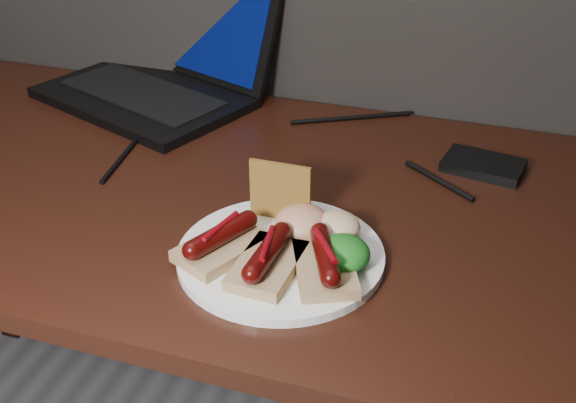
# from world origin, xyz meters

# --- Properties ---
(desk) EXTENTS (1.40, 0.70, 0.75)m
(desk) POSITION_xyz_m (0.00, 1.38, 0.66)
(desk) COLOR black
(desk) RESTS_ON ground
(laptop) EXTENTS (0.47, 0.44, 0.25)m
(laptop) POSITION_xyz_m (-0.13, 1.68, 0.80)
(laptop) COLOR black
(laptop) RESTS_ON desk
(hard_drive) EXTENTS (0.13, 0.10, 0.02)m
(hard_drive) POSITION_xyz_m (0.48, 1.56, 0.76)
(hard_drive) COLOR black
(hard_drive) RESTS_ON desk
(desk_cables) EXTENTS (1.00, 0.40, 0.01)m
(desk_cables) POSITION_xyz_m (-0.01, 1.51, 0.75)
(desk_cables) COLOR black
(desk_cables) RESTS_ON desk
(plate) EXTENTS (0.29, 0.29, 0.01)m
(plate) POSITION_xyz_m (0.26, 1.23, 0.76)
(plate) COLOR white
(plate) RESTS_ON desk
(bread_sausage_left) EXTENTS (0.11, 0.13, 0.04)m
(bread_sausage_left) POSITION_xyz_m (0.19, 1.21, 0.78)
(bread_sausage_left) COLOR tan
(bread_sausage_left) RESTS_ON plate
(bread_sausage_center) EXTENTS (0.08, 0.12, 0.04)m
(bread_sausage_center) POSITION_xyz_m (0.25, 1.19, 0.78)
(bread_sausage_center) COLOR tan
(bread_sausage_center) RESTS_ON plate
(bread_sausage_right) EXTENTS (0.11, 0.13, 0.04)m
(bread_sausage_right) POSITION_xyz_m (0.32, 1.21, 0.78)
(bread_sausage_right) COLOR tan
(bread_sausage_right) RESTS_ON plate
(crispbread) EXTENTS (0.08, 0.01, 0.08)m
(crispbread) POSITION_xyz_m (0.23, 1.31, 0.80)
(crispbread) COLOR #AB792E
(crispbread) RESTS_ON plate
(salad_greens) EXTENTS (0.07, 0.07, 0.04)m
(salad_greens) POSITION_xyz_m (0.34, 1.23, 0.78)
(salad_greens) COLOR #125D16
(salad_greens) RESTS_ON plate
(salsa_mound) EXTENTS (0.07, 0.07, 0.04)m
(salsa_mound) POSITION_xyz_m (0.27, 1.28, 0.78)
(salsa_mound) COLOR #A61F10
(salsa_mound) RESTS_ON plate
(coleslaw_mound) EXTENTS (0.06, 0.06, 0.04)m
(coleslaw_mound) POSITION_xyz_m (0.31, 1.29, 0.78)
(coleslaw_mound) COLOR beige
(coleslaw_mound) RESTS_ON plate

